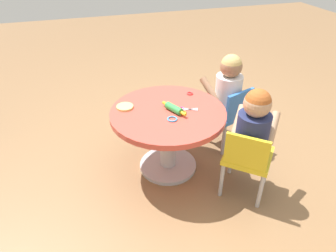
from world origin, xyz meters
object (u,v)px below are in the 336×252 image
object	(u,v)px
seated_child_left	(253,126)
seated_child_right	(228,86)
craft_scissors	(185,109)
child_chair_left	(247,158)
child_chair_right	(229,113)
rolling_pin	(174,108)
craft_table	(168,127)

from	to	relation	value
seated_child_left	seated_child_right	world-z (taller)	same
seated_child_left	seated_child_right	size ratio (longest dim) A/B	1.00
seated_child_left	craft_scissors	world-z (taller)	seated_child_left
child_chair_left	seated_child_right	size ratio (longest dim) A/B	1.05
child_chair_left	child_chair_right	world-z (taller)	same
seated_child_right	rolling_pin	bearing A→B (deg)	112.11
craft_table	child_chair_left	distance (m)	0.59
child_chair_left	seated_child_right	xyz separation A→B (m)	(0.60, -0.14, 0.23)
craft_table	child_chair_right	bearing A→B (deg)	-74.96
child_chair_left	child_chair_right	bearing A→B (deg)	-14.74
seated_child_left	craft_scissors	distance (m)	0.49
child_chair_right	seated_child_right	xyz separation A→B (m)	(0.04, 0.01, 0.23)
craft_table	child_chair_right	distance (m)	0.59
rolling_pin	craft_table	bearing A→B (deg)	60.70
child_chair_left	craft_scissors	world-z (taller)	child_chair_left
child_chair_right	seated_child_right	bearing A→B (deg)	18.42
seated_child_right	child_chair_left	bearing A→B (deg)	167.28
child_chair_left	seated_child_left	distance (m)	0.23
child_chair_right	seated_child_right	size ratio (longest dim) A/B	1.05
craft_table	rolling_pin	bearing A→B (deg)	-119.30
seated_child_right	craft_scissors	world-z (taller)	seated_child_right
rolling_pin	craft_scissors	xyz separation A→B (m)	(-0.00, -0.08, -0.02)
child_chair_left	child_chair_right	xyz separation A→B (m)	(0.57, -0.15, 0.00)
seated_child_left	rolling_pin	bearing A→B (deg)	48.49
craft_table	craft_scissors	distance (m)	0.18
rolling_pin	child_chair_left	bearing A→B (deg)	-135.67
seated_child_left	craft_table	bearing A→B (deg)	49.35
rolling_pin	child_chair_right	bearing A→B (deg)	-71.96
craft_table	seated_child_left	xyz separation A→B (m)	(-0.38, -0.45, 0.16)
seated_child_right	craft_scissors	xyz separation A→B (m)	(-0.21, 0.44, -0.02)
craft_table	child_chair_left	size ratio (longest dim) A/B	1.52
seated_child_left	child_chair_right	xyz separation A→B (m)	(0.54, -0.12, -0.23)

